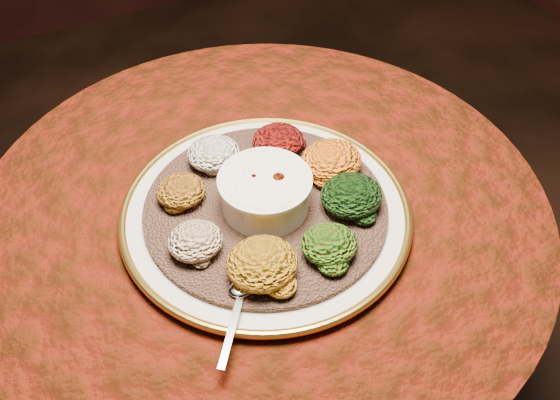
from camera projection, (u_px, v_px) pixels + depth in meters
name	position (u px, v px, depth m)	size (l,w,h in m)	color
table	(264.00, 268.00, 1.17)	(0.96, 0.96, 0.73)	black
platter	(266.00, 213.00, 1.00)	(0.55, 0.55, 0.02)	beige
injera	(266.00, 208.00, 1.00)	(0.39, 0.39, 0.01)	brown
stew_bowl	(265.00, 191.00, 0.97)	(0.15, 0.15, 0.06)	silver
spoon	(241.00, 294.00, 0.87)	(0.10, 0.12, 0.01)	silver
portion_ayib	(213.00, 153.00, 1.05)	(0.09, 0.08, 0.04)	silver
portion_kitfo	(278.00, 141.00, 1.07)	(0.09, 0.09, 0.04)	black
portion_tikil	(331.00, 160.00, 1.03)	(0.10, 0.10, 0.05)	#C07B10
portion_gomen	(351.00, 195.00, 0.98)	(0.10, 0.09, 0.05)	black
portion_mixveg	(329.00, 244.00, 0.91)	(0.08, 0.08, 0.04)	#B03A0B
portion_kik	(262.00, 264.00, 0.88)	(0.10, 0.10, 0.05)	#A96D0E
portion_timatim	(195.00, 241.00, 0.92)	(0.08, 0.08, 0.04)	maroon
portion_shiro	(181.00, 191.00, 0.99)	(0.08, 0.08, 0.04)	#945211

